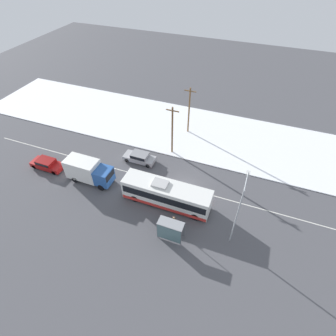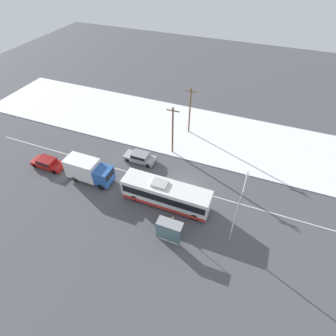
# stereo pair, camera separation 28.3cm
# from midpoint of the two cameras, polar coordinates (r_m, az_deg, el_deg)

# --- Properties ---
(ground_plane) EXTENTS (120.00, 120.00, 0.00)m
(ground_plane) POSITION_cam_midpoint_polar(r_m,az_deg,el_deg) (33.74, 3.29, -4.29)
(ground_plane) COLOR #4C4C51
(snow_lot) EXTENTS (80.00, 14.11, 0.12)m
(snow_lot) POSITION_cam_midpoint_polar(r_m,az_deg,el_deg) (42.77, 8.57, 7.22)
(snow_lot) COLOR white
(snow_lot) RESTS_ON ground_plane
(lane_marking_center) EXTENTS (60.00, 0.12, 0.00)m
(lane_marking_center) POSITION_cam_midpoint_polar(r_m,az_deg,el_deg) (33.74, 3.29, -4.29)
(lane_marking_center) COLOR silver
(lane_marking_center) RESTS_ON ground_plane
(city_bus) EXTENTS (10.54, 2.57, 3.20)m
(city_bus) POSITION_cam_midpoint_polar(r_m,az_deg,el_deg) (30.86, -0.59, -5.72)
(city_bus) COLOR white
(city_bus) RESTS_ON ground_plane
(box_truck) EXTENTS (6.11, 2.30, 3.15)m
(box_truck) POSITION_cam_midpoint_polar(r_m,az_deg,el_deg) (34.99, -17.19, -0.53)
(box_truck) COLOR silver
(box_truck) RESTS_ON ground_plane
(sedan_car) EXTENTS (4.51, 1.80, 1.41)m
(sedan_car) POSITION_cam_midpoint_polar(r_m,az_deg,el_deg) (37.07, -6.42, 2.39)
(sedan_car) COLOR #9E9EA3
(sedan_car) RESTS_ON ground_plane
(parked_car_near_truck) EXTENTS (4.59, 1.80, 1.42)m
(parked_car_near_truck) POSITION_cam_midpoint_polar(r_m,az_deg,el_deg) (39.51, -25.05, 0.87)
(parked_car_near_truck) COLOR maroon
(parked_car_near_truck) RESTS_ON ground_plane
(pedestrian_at_stop) EXTENTS (0.58, 0.26, 1.60)m
(pedestrian_at_stop) POSITION_cam_midpoint_polar(r_m,az_deg,el_deg) (29.26, 1.00, -11.37)
(pedestrian_at_stop) COLOR #23232D
(pedestrian_at_stop) RESTS_ON ground_plane
(bus_shelter) EXTENTS (2.72, 1.20, 2.40)m
(bus_shelter) POSITION_cam_midpoint_polar(r_m,az_deg,el_deg) (27.78, 0.11, -13.21)
(bus_shelter) COLOR gray
(bus_shelter) RESTS_ON ground_plane
(streetlamp) EXTENTS (0.36, 2.91, 7.98)m
(streetlamp) POSITION_cam_midpoint_polar(r_m,az_deg,el_deg) (26.06, 14.91, -8.24)
(streetlamp) COLOR #9EA3A8
(streetlamp) RESTS_ON ground_plane
(utility_pole_roadside) EXTENTS (1.80, 0.24, 7.51)m
(utility_pole_roadside) POSITION_cam_midpoint_polar(r_m,az_deg,el_deg) (36.48, 0.71, 8.22)
(utility_pole_roadside) COLOR brown
(utility_pole_roadside) RESTS_ON ground_plane
(utility_pole_snowlot) EXTENTS (1.80, 0.24, 7.62)m
(utility_pole_snowlot) POSITION_cam_midpoint_polar(r_m,az_deg,el_deg) (40.98, 4.40, 12.45)
(utility_pole_snowlot) COLOR brown
(utility_pole_snowlot) RESTS_ON ground_plane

